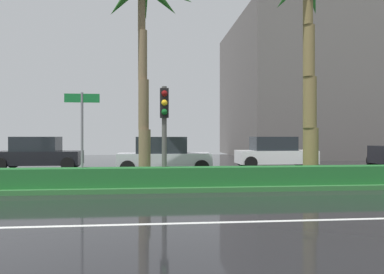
% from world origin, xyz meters
% --- Properties ---
extents(ground_plane, '(90.00, 42.00, 0.10)m').
position_xyz_m(ground_plane, '(0.00, 9.00, -0.05)').
color(ground_plane, black).
extents(median_strip, '(85.50, 4.00, 0.15)m').
position_xyz_m(median_strip, '(0.00, 8.00, 0.07)').
color(median_strip, '#2D6B33').
rests_on(median_strip, ground_plane).
extents(median_hedge, '(76.50, 0.70, 0.60)m').
position_xyz_m(median_hedge, '(0.00, 6.60, 0.45)').
color(median_hedge, '#1E6028').
rests_on(median_hedge, median_strip).
extents(palm_tree_centre, '(4.08, 4.03, 7.96)m').
position_xyz_m(palm_tree_centre, '(3.19, 8.70, 6.68)').
color(palm_tree_centre, brown).
rests_on(palm_tree_centre, median_strip).
extents(palm_tree_centre_right, '(3.91, 3.87, 8.22)m').
position_xyz_m(palm_tree_centre_right, '(9.35, 7.99, 6.47)').
color(palm_tree_centre_right, olive).
rests_on(palm_tree_centre_right, median_strip).
extents(traffic_signal_median_right, '(0.28, 0.43, 3.24)m').
position_xyz_m(traffic_signal_median_right, '(3.95, 6.83, 2.38)').
color(traffic_signal_median_right, '#4C4C47').
rests_on(traffic_signal_median_right, median_strip).
extents(street_name_sign, '(1.10, 0.08, 3.00)m').
position_xyz_m(street_name_sign, '(1.33, 6.76, 2.08)').
color(street_name_sign, slate).
rests_on(street_name_sign, median_strip).
extents(car_in_traffic_second, '(4.30, 2.02, 1.72)m').
position_xyz_m(car_in_traffic_second, '(-2.43, 15.09, 0.83)').
color(car_in_traffic_second, black).
rests_on(car_in_traffic_second, ground_plane).
extents(car_in_traffic_third, '(4.30, 2.02, 1.72)m').
position_xyz_m(car_in_traffic_third, '(4.07, 12.15, 0.83)').
color(car_in_traffic_third, silver).
rests_on(car_in_traffic_third, ground_plane).
extents(car_in_traffic_fourth, '(4.30, 2.02, 1.72)m').
position_xyz_m(car_in_traffic_fourth, '(10.32, 14.75, 0.83)').
color(car_in_traffic_fourth, white).
rests_on(car_in_traffic_fourth, ground_plane).
extents(building_far_right, '(14.50, 14.66, 11.75)m').
position_xyz_m(building_far_right, '(18.03, 27.24, 5.88)').
color(building_far_right, '#605B59').
rests_on(building_far_right, ground_plane).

